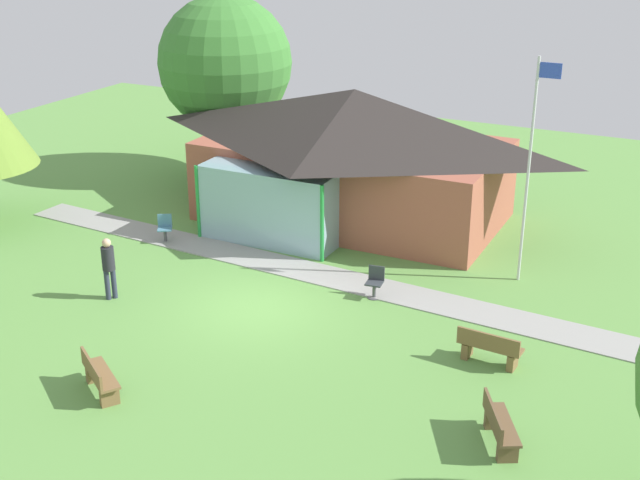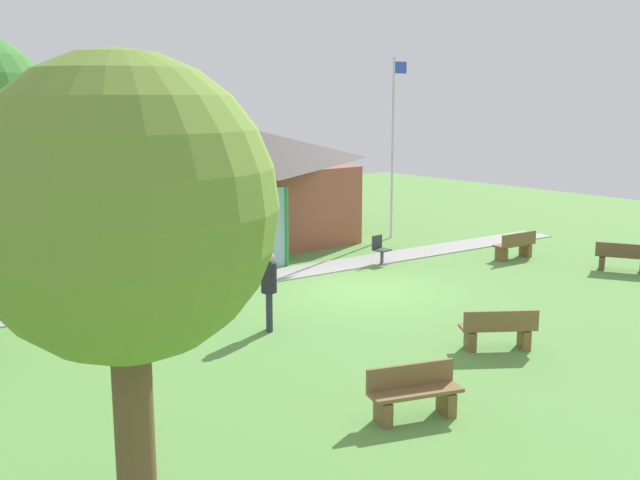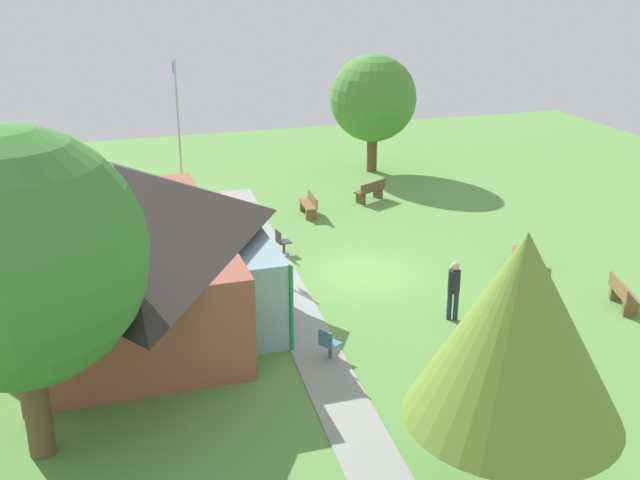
{
  "view_description": "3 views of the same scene",
  "coord_description": "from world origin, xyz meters",
  "px_view_note": "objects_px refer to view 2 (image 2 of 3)",
  "views": [
    {
      "loc": [
        10.27,
        -17.28,
        10.03
      ],
      "look_at": [
        0.48,
        2.67,
        1.04
      ],
      "focal_mm": 47.46,
      "sensor_mm": 36.0,
      "label": 1
    },
    {
      "loc": [
        -12.64,
        -13.87,
        4.95
      ],
      "look_at": [
        -0.34,
        1.34,
        1.17
      ],
      "focal_mm": 41.6,
      "sensor_mm": 36.0,
      "label": 2
    },
    {
      "loc": [
        -21.5,
        8.29,
        9.71
      ],
      "look_at": [
        -0.31,
        1.48,
        1.45
      ],
      "focal_mm": 43.6,
      "sensor_mm": 36.0,
      "label": 3
    }
  ],
  "objects_px": {
    "patio_chair_west": "(138,284)",
    "visitor_strolling_lawn": "(269,285)",
    "bench_mid_right": "(515,246)",
    "bench_front_left": "(414,394)",
    "flagpole": "(393,141)",
    "patio_chair_lawn_spare": "(380,250)",
    "pavilion": "(198,181)",
    "bench_front_center": "(498,330)",
    "tree_lawn_corner": "(123,211)",
    "bench_lawn_far_right": "(623,258)"
  },
  "relations": [
    {
      "from": "bench_front_center",
      "to": "patio_chair_lawn_spare",
      "type": "relative_size",
      "value": 1.73
    },
    {
      "from": "flagpole",
      "to": "bench_front_left",
      "type": "bearing_deg",
      "value": -133.1
    },
    {
      "from": "flagpole",
      "to": "tree_lawn_corner",
      "type": "height_order",
      "value": "flagpole"
    },
    {
      "from": "pavilion",
      "to": "bench_lawn_far_right",
      "type": "height_order",
      "value": "pavilion"
    },
    {
      "from": "bench_mid_right",
      "to": "visitor_strolling_lawn",
      "type": "height_order",
      "value": "visitor_strolling_lawn"
    },
    {
      "from": "bench_lawn_far_right",
      "to": "tree_lawn_corner",
      "type": "height_order",
      "value": "tree_lawn_corner"
    },
    {
      "from": "bench_mid_right",
      "to": "patio_chair_lawn_spare",
      "type": "height_order",
      "value": "patio_chair_lawn_spare"
    },
    {
      "from": "bench_mid_right",
      "to": "bench_front_center",
      "type": "bearing_deg",
      "value": -141.14
    },
    {
      "from": "bench_mid_right",
      "to": "bench_front_left",
      "type": "height_order",
      "value": "same"
    },
    {
      "from": "bench_mid_right",
      "to": "tree_lawn_corner",
      "type": "relative_size",
      "value": 0.28
    },
    {
      "from": "bench_front_center",
      "to": "visitor_strolling_lawn",
      "type": "height_order",
      "value": "visitor_strolling_lawn"
    },
    {
      "from": "flagpole",
      "to": "bench_front_left",
      "type": "distance_m",
      "value": 15.51
    },
    {
      "from": "bench_mid_right",
      "to": "patio_chair_west",
      "type": "xyz_separation_m",
      "value": [
        -11.23,
        2.93,
        0.01
      ]
    },
    {
      "from": "patio_chair_west",
      "to": "flagpole",
      "type": "bearing_deg",
      "value": 158.87
    },
    {
      "from": "bench_front_center",
      "to": "tree_lawn_corner",
      "type": "height_order",
      "value": "tree_lawn_corner"
    },
    {
      "from": "bench_front_center",
      "to": "patio_chair_west",
      "type": "height_order",
      "value": "patio_chair_west"
    },
    {
      "from": "bench_mid_right",
      "to": "tree_lawn_corner",
      "type": "height_order",
      "value": "tree_lawn_corner"
    },
    {
      "from": "bench_mid_right",
      "to": "patio_chair_lawn_spare",
      "type": "relative_size",
      "value": 1.78
    },
    {
      "from": "patio_chair_lawn_spare",
      "to": "pavilion",
      "type": "bearing_deg",
      "value": -66.22
    },
    {
      "from": "flagpole",
      "to": "patio_chair_lawn_spare",
      "type": "height_order",
      "value": "flagpole"
    },
    {
      "from": "bench_front_left",
      "to": "tree_lawn_corner",
      "type": "bearing_deg",
      "value": 21.31
    },
    {
      "from": "bench_mid_right",
      "to": "bench_lawn_far_right",
      "type": "distance_m",
      "value": 3.15
    },
    {
      "from": "bench_front_center",
      "to": "pavilion",
      "type": "bearing_deg",
      "value": 122.76
    },
    {
      "from": "bench_mid_right",
      "to": "bench_front_center",
      "type": "height_order",
      "value": "same"
    },
    {
      "from": "bench_front_center",
      "to": "tree_lawn_corner",
      "type": "distance_m",
      "value": 9.11
    },
    {
      "from": "bench_mid_right",
      "to": "bench_front_left",
      "type": "relative_size",
      "value": 0.98
    },
    {
      "from": "bench_mid_right",
      "to": "bench_front_left",
      "type": "xyz_separation_m",
      "value": [
        -10.89,
        -6.15,
        0.0
      ]
    },
    {
      "from": "flagpole",
      "to": "patio_chair_lawn_spare",
      "type": "bearing_deg",
      "value": -138.95
    },
    {
      "from": "flagpole",
      "to": "pavilion",
      "type": "bearing_deg",
      "value": 159.04
    },
    {
      "from": "bench_front_left",
      "to": "visitor_strolling_lawn",
      "type": "xyz_separation_m",
      "value": [
        0.79,
        5.05,
        0.62
      ]
    },
    {
      "from": "visitor_strolling_lawn",
      "to": "tree_lawn_corner",
      "type": "height_order",
      "value": "tree_lawn_corner"
    },
    {
      "from": "flagpole",
      "to": "bench_lawn_far_right",
      "type": "relative_size",
      "value": 4.12
    },
    {
      "from": "bench_front_left",
      "to": "visitor_strolling_lawn",
      "type": "relative_size",
      "value": 0.9
    },
    {
      "from": "patio_chair_west",
      "to": "visitor_strolling_lawn",
      "type": "xyz_separation_m",
      "value": [
        1.14,
        -4.04,
        0.61
      ]
    },
    {
      "from": "bench_front_left",
      "to": "patio_chair_west",
      "type": "height_order",
      "value": "patio_chair_west"
    },
    {
      "from": "pavilion",
      "to": "visitor_strolling_lawn",
      "type": "height_order",
      "value": "pavilion"
    },
    {
      "from": "pavilion",
      "to": "bench_mid_right",
      "type": "xyz_separation_m",
      "value": [
        6.89,
        -7.4,
        -1.87
      ]
    },
    {
      "from": "pavilion",
      "to": "bench_front_center",
      "type": "bearing_deg",
      "value": -91.71
    },
    {
      "from": "bench_front_center",
      "to": "patio_chair_west",
      "type": "relative_size",
      "value": 1.73
    },
    {
      "from": "flagpole",
      "to": "visitor_strolling_lawn",
      "type": "height_order",
      "value": "flagpole"
    },
    {
      "from": "patio_chair_lawn_spare",
      "to": "visitor_strolling_lawn",
      "type": "relative_size",
      "value": 0.49
    },
    {
      "from": "bench_lawn_far_right",
      "to": "patio_chair_lawn_spare",
      "type": "relative_size",
      "value": 1.78
    },
    {
      "from": "bench_lawn_far_right",
      "to": "tree_lawn_corner",
      "type": "bearing_deg",
      "value": -106.7
    },
    {
      "from": "patio_chair_west",
      "to": "visitor_strolling_lawn",
      "type": "height_order",
      "value": "visitor_strolling_lawn"
    },
    {
      "from": "patio_chair_west",
      "to": "visitor_strolling_lawn",
      "type": "distance_m",
      "value": 4.24
    },
    {
      "from": "pavilion",
      "to": "bench_mid_right",
      "type": "bearing_deg",
      "value": -47.04
    },
    {
      "from": "bench_mid_right",
      "to": "patio_chair_west",
      "type": "height_order",
      "value": "patio_chair_west"
    },
    {
      "from": "pavilion",
      "to": "flagpole",
      "type": "relative_size",
      "value": 1.69
    },
    {
      "from": "bench_mid_right",
      "to": "bench_front_center",
      "type": "distance_m",
      "value": 8.81
    },
    {
      "from": "bench_lawn_far_right",
      "to": "patio_chair_lawn_spare",
      "type": "distance_m",
      "value": 6.98
    }
  ]
}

